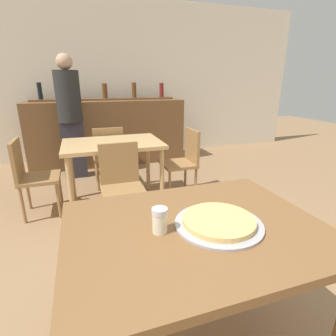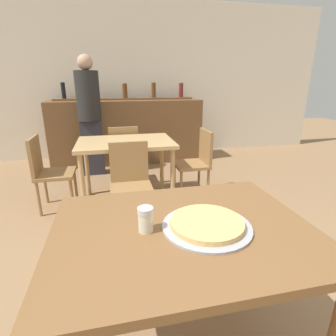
{
  "view_description": "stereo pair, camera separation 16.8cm",
  "coord_description": "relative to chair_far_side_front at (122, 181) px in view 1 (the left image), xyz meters",
  "views": [
    {
      "loc": [
        -0.46,
        -0.97,
        1.4
      ],
      "look_at": [
        0.05,
        0.55,
        0.87
      ],
      "focal_mm": 28.0,
      "sensor_mm": 36.0,
      "label": 1
    },
    {
      "loc": [
        -0.3,
        -1.01,
        1.4
      ],
      "look_at": [
        0.05,
        0.55,
        0.87
      ],
      "focal_mm": 28.0,
      "sensor_mm": 36.0,
      "label": 2
    }
  ],
  "objects": [
    {
      "name": "wall_back",
      "position": [
        0.14,
        2.77,
        0.92
      ],
      "size": [
        8.0,
        0.05,
        2.8
      ],
      "color": "silver",
      "rests_on": "ground_plane"
    },
    {
      "name": "cheese_shaker",
      "position": [
        -0.04,
        -1.4,
        0.34
      ],
      "size": [
        0.07,
        0.07,
        0.11
      ],
      "color": "beige",
      "rests_on": "dining_table_near"
    },
    {
      "name": "chair_far_side_left",
      "position": [
        -0.87,
        0.55,
        0.0
      ],
      "size": [
        0.4,
        0.4,
        0.84
      ],
      "rotation": [
        0.0,
        0.0,
        1.57
      ],
      "color": "olive",
      "rests_on": "ground_plane"
    },
    {
      "name": "bar_back_shelf",
      "position": [
        0.15,
        2.41,
        0.66
      ],
      "size": [
        2.39,
        0.24,
        0.29
      ],
      "color": "brown",
      "rests_on": "bar_counter"
    },
    {
      "name": "dining_table_near",
      "position": [
        0.14,
        -1.4,
        0.21
      ],
      "size": [
        1.18,
        0.9,
        0.77
      ],
      "color": "brown",
      "rests_on": "ground_plane"
    },
    {
      "name": "bar_counter",
      "position": [
        0.14,
        2.27,
        0.06
      ],
      "size": [
        2.6,
        0.56,
        1.09
      ],
      "color": "brown",
      "rests_on": "ground_plane"
    },
    {
      "name": "chair_far_side_front",
      "position": [
        0.0,
        0.0,
        0.0
      ],
      "size": [
        0.4,
        0.4,
        0.84
      ],
      "color": "olive",
      "rests_on": "ground_plane"
    },
    {
      "name": "chair_far_side_right",
      "position": [
        0.87,
        0.55,
        0.0
      ],
      "size": [
        0.4,
        0.4,
        0.84
      ],
      "rotation": [
        0.0,
        0.0,
        -1.57
      ],
      "color": "olive",
      "rests_on": "ground_plane"
    },
    {
      "name": "dining_table_far",
      "position": [
        0.0,
        0.55,
        0.18
      ],
      "size": [
        1.08,
        0.75,
        0.75
      ],
      "color": "tan",
      "rests_on": "ground_plane"
    },
    {
      "name": "person_standing",
      "position": [
        -0.44,
        1.69,
        0.47
      ],
      "size": [
        0.34,
        0.34,
        1.76
      ],
      "color": "#2D2D38",
      "rests_on": "ground_plane"
    },
    {
      "name": "pizza_tray",
      "position": [
        0.24,
        -1.43,
        0.3
      ],
      "size": [
        0.41,
        0.41,
        0.04
      ],
      "color": "#A3A3A8",
      "rests_on": "dining_table_near"
    },
    {
      "name": "chair_far_side_back",
      "position": [
        0.0,
        1.09,
        0.0
      ],
      "size": [
        0.4,
        0.4,
        0.84
      ],
      "rotation": [
        0.0,
        0.0,
        3.14
      ],
      "color": "olive",
      "rests_on": "ground_plane"
    }
  ]
}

